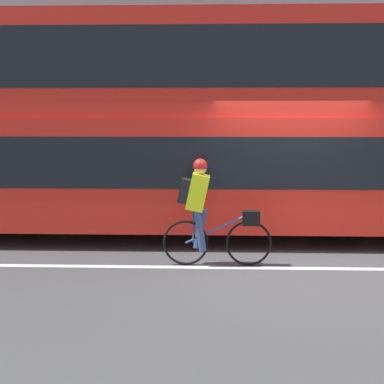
{
  "coord_description": "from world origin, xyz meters",
  "views": [
    {
      "loc": [
        -1.3,
        -7.74,
        2.28
      ],
      "look_at": [
        -1.61,
        1.07,
        1.0
      ],
      "focal_mm": 50.0,
      "sensor_mm": 36.0,
      "label": 1
    }
  ],
  "objects": [
    {
      "name": "road_center_line",
      "position": [
        0.0,
        0.05,
        0.0
      ],
      "size": [
        50.0,
        0.14,
        0.01
      ],
      "primitive_type": "cube",
      "color": "silver",
      "rests_on": "ground_plane"
    },
    {
      "name": "bus",
      "position": [
        -2.38,
        2.16,
        2.21
      ],
      "size": [
        10.91,
        2.47,
        3.99
      ],
      "color": "black",
      "rests_on": "ground_plane"
    },
    {
      "name": "sidewalk_curb",
      "position": [
        0.0,
        4.69,
        0.05
      ],
      "size": [
        60.0,
        1.8,
        0.1
      ],
      "color": "gray",
      "rests_on": "ground_plane"
    },
    {
      "name": "cyclist_on_bike",
      "position": [
        -1.37,
        0.18,
        0.88
      ],
      "size": [
        1.65,
        0.32,
        1.63
      ],
      "color": "black",
      "rests_on": "ground_plane"
    },
    {
      "name": "ground_plane",
      "position": [
        0.0,
        0.0,
        0.0
      ],
      "size": [
        80.0,
        80.0,
        0.0
      ],
      "primitive_type": "plane",
      "color": "#424244"
    },
    {
      "name": "trash_bin",
      "position": [
        -5.22,
        4.6,
        0.59
      ],
      "size": [
        0.52,
        0.52,
        0.98
      ],
      "color": "#194C23",
      "rests_on": "sidewalk_curb"
    },
    {
      "name": "building_facade",
      "position": [
        0.0,
        5.74,
        3.07
      ],
      "size": [
        60.0,
        0.3,
        6.13
      ],
      "color": "#9E9EA3",
      "rests_on": "ground_plane"
    }
  ]
}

